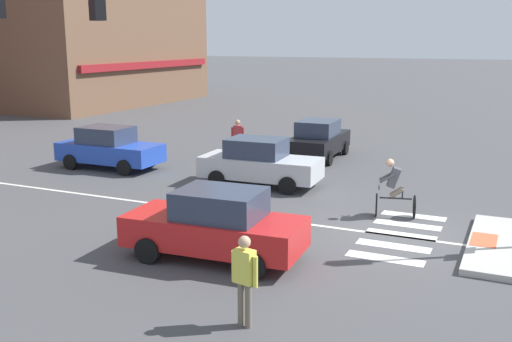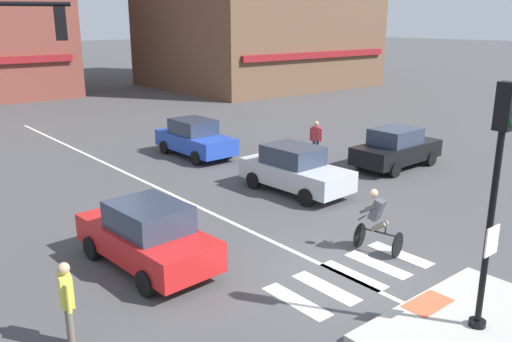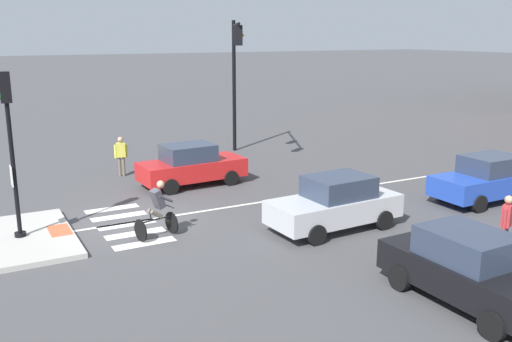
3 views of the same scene
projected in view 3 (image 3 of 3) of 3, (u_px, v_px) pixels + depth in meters
The scene contains 18 objects.
ground_plane at pixel (133, 224), 17.74m from camera, with size 300.00×300.00×0.00m, color #474749.
traffic_island at pixel (21, 239), 16.22m from camera, with size 4.44×2.85×0.15m, color #B2AFA8.
tactile_pad_front at pixel (60, 230), 16.69m from camera, with size 1.10×0.60×0.01m, color #DB5B38.
signal_pole at pixel (10, 140), 15.53m from camera, with size 0.44×0.38×4.67m.
crosswalk_stripe_a at pixel (112, 209), 19.23m from camera, with size 0.44×1.80×0.01m, color silver.
crosswalk_stripe_b at pixel (119, 216), 18.44m from camera, with size 0.44×1.80×0.01m, color silver.
crosswalk_stripe_c at pixel (127, 224), 17.64m from camera, with size 0.44×1.80×0.01m, color silver.
crosswalk_stripe_d at pixel (135, 233), 16.85m from camera, with size 0.44×1.80×0.01m, color silver.
crosswalk_stripe_e at pixel (145, 243), 16.05m from camera, with size 0.44×1.80×0.01m, color silver.
lane_centre_line at pixel (379, 184), 22.43m from camera, with size 0.14×28.00×0.01m, color silver.
traffic_light_mast at pixel (235, 63), 26.15m from camera, with size 5.01×2.31×6.44m.
car_black_cross_right at pixel (469, 269), 12.32m from camera, with size 4.14×1.93×1.64m.
car_silver_eastbound_mid at pixel (335, 203), 17.10m from camera, with size 1.99×4.17×1.64m.
car_blue_eastbound_far at pixel (487, 179), 19.96m from camera, with size 1.86×4.11×1.64m.
car_red_westbound_near at pixel (191, 165), 22.04m from camera, with size 2.03×4.19×1.64m.
cyclist at pixel (158, 208), 16.38m from camera, with size 0.90×1.21×1.68m.
pedestrian_at_curb_left at pixel (121, 153), 23.41m from camera, with size 0.29×0.54×1.67m.
pedestrian_waiting_far_side at pixel (507, 220), 14.98m from camera, with size 0.35×0.51×1.67m.
Camera 3 is at (16.68, -4.50, 5.81)m, focal length 39.63 mm.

